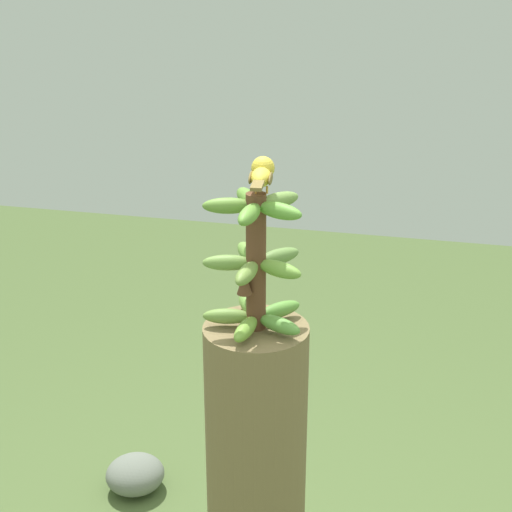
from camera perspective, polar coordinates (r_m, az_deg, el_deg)
banana_bunch at (r=1.84m, az=-0.02°, el=-0.52°), size 0.25×0.25×0.34m
perched_bird at (r=1.79m, az=0.42°, el=5.93°), size 0.19×0.06×0.07m
garden_rock at (r=3.36m, az=-8.64°, el=-15.17°), size 0.30×0.31×0.14m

